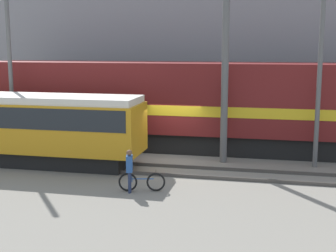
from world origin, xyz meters
The scene contains 11 objects.
ground_plane centered at (0.00, 0.00, 0.00)m, with size 120.00×120.00×0.00m, color gray.
track_near centered at (0.00, -1.92, 0.07)m, with size 60.00×1.51×0.14m.
track_far centered at (0.00, 2.51, 0.07)m, with size 60.00×1.51×0.14m.
building_backdrop centered at (0.00, 10.03, 4.74)m, with size 30.75×6.00×9.47m.
freight_locomotive centered at (0.62, 2.51, 2.35)m, with size 21.56×3.04×5.06m.
streetcar centered at (-6.39, -1.92, 1.79)m, with size 10.91×2.54×3.14m.
bicycle centered at (-0.06, -4.74, 0.35)m, with size 1.70×0.56×0.76m.
person centered at (-0.46, -4.98, 0.96)m, with size 0.29×0.40×1.60m.
utility_pole_left centered at (-8.18, 0.30, 4.89)m, with size 0.20×0.20×9.77m.
utility_pole_center centered at (2.41, 0.30, 4.36)m, with size 0.32×0.32×8.73m.
utility_pole_right centered at (6.45, 0.30, 4.47)m, with size 0.20×0.20×8.94m.
Camera 1 is at (4.45, -20.70, 5.30)m, focal length 50.00 mm.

